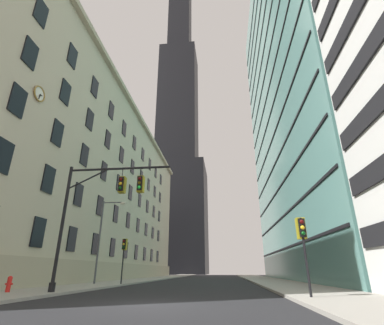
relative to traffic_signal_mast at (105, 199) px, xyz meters
The scene contains 10 objects.
ground_plane 8.04m from the traffic_signal_mast, 44.22° to the right, with size 102.00×160.00×0.10m, color black.
sidewalk_right 14.39m from the traffic_signal_mast, 17.86° to the right, with size 5.00×160.00×0.15m, color gray.
station_building 28.14m from the traffic_signal_mast, 122.56° to the left, with size 16.13×65.69×26.88m.
dark_skyscraper 104.11m from the traffic_signal_mast, 96.83° to the left, with size 23.10×23.10×200.35m.
glass_office_midrise 40.23m from the traffic_signal_mast, 46.53° to the left, with size 14.71×43.47×57.71m.
traffic_signal_mast is the anchor object (origin of this frame).
traffic_light_near_right 11.50m from the traffic_signal_mast, ahead, with size 0.40×0.63×3.63m.
traffic_light_far_left 10.85m from the traffic_signal_mast, 101.94° to the left, with size 0.40×0.63×3.98m.
street_lamppost 11.35m from the traffic_signal_mast, 113.00° to the left, with size 2.42×0.32×7.70m.
fire_hydrant 6.93m from the traffic_signal_mast, behind, with size 0.42×0.26×0.85m.
Camera 1 is at (3.08, -12.25, 1.29)m, focal length 26.19 mm.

